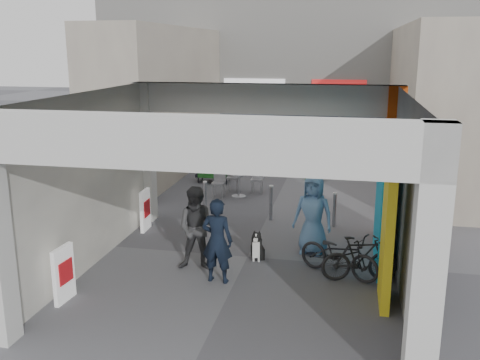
% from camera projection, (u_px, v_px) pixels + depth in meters
% --- Properties ---
extents(ground, '(90.00, 90.00, 0.00)m').
position_uv_depth(ground, '(247.00, 257.00, 11.33)').
color(ground, '#5D5D62').
rests_on(ground, ground).
extents(arcade_canopy, '(6.40, 6.45, 6.40)m').
position_uv_depth(arcade_canopy, '(268.00, 159.00, 9.89)').
color(arcade_canopy, silver).
rests_on(arcade_canopy, ground).
extents(far_building, '(18.00, 4.08, 8.00)m').
position_uv_depth(far_building, '(307.00, 55.00, 23.68)').
color(far_building, silver).
rests_on(far_building, ground).
extents(plaza_bldg_left, '(2.00, 9.00, 5.00)m').
position_uv_depth(plaza_bldg_left, '(162.00, 101.00, 18.74)').
color(plaza_bldg_left, '#ADA590').
rests_on(plaza_bldg_left, ground).
extents(plaza_bldg_right, '(2.00, 9.00, 5.00)m').
position_uv_depth(plaza_bldg_right, '(431.00, 106.00, 16.99)').
color(plaza_bldg_right, '#ADA590').
rests_on(plaza_bldg_right, ground).
extents(bollard_left, '(0.09, 0.09, 0.93)m').
position_uv_depth(bollard_left, '(205.00, 199.00, 13.95)').
color(bollard_left, '#96989E').
rests_on(bollard_left, ground).
extents(bollard_center, '(0.09, 0.09, 0.90)m').
position_uv_depth(bollard_center, '(271.00, 203.00, 13.66)').
color(bollard_center, '#96989E').
rests_on(bollard_center, ground).
extents(bollard_right, '(0.09, 0.09, 0.85)m').
position_uv_depth(bollard_right, '(334.00, 210.00, 13.15)').
color(bollard_right, '#96989E').
rests_on(bollard_right, ground).
extents(advert_board_near, '(0.14, 0.55, 1.00)m').
position_uv_depth(advert_board_near, '(64.00, 274.00, 9.25)').
color(advert_board_near, white).
rests_on(advert_board_near, ground).
extents(advert_board_far, '(0.12, 0.55, 1.00)m').
position_uv_depth(advert_board_far, '(145.00, 210.00, 12.90)').
color(advert_board_far, white).
rests_on(advert_board_far, ground).
extents(cafe_set, '(1.41, 1.14, 0.85)m').
position_uv_depth(cafe_set, '(237.00, 184.00, 16.15)').
color(cafe_set, '#A7A7AC').
rests_on(cafe_set, ground).
extents(produce_stand, '(1.14, 0.62, 0.75)m').
position_uv_depth(produce_stand, '(214.00, 173.00, 17.58)').
color(produce_stand, black).
rests_on(produce_stand, ground).
extents(crate_stack, '(0.51, 0.44, 0.56)m').
position_uv_depth(crate_stack, '(313.00, 172.00, 17.81)').
color(crate_stack, '#1C611B').
rests_on(crate_stack, ground).
extents(border_collie, '(0.24, 0.47, 0.65)m').
position_uv_depth(border_collie, '(257.00, 248.00, 11.14)').
color(border_collie, black).
rests_on(border_collie, ground).
extents(man_with_dog, '(0.62, 0.43, 1.63)m').
position_uv_depth(man_with_dog, '(217.00, 241.00, 9.96)').
color(man_with_dog, black).
rests_on(man_with_dog, ground).
extents(man_back_turned, '(0.90, 0.74, 1.69)m').
position_uv_depth(man_back_turned, '(198.00, 229.00, 10.53)').
color(man_back_turned, '#38393B').
rests_on(man_back_turned, ground).
extents(man_elderly, '(0.96, 0.74, 1.74)m').
position_uv_depth(man_elderly, '(313.00, 214.00, 11.37)').
color(man_elderly, '#5F8AB9').
rests_on(man_elderly, ground).
extents(man_crates, '(1.10, 0.48, 1.86)m').
position_uv_depth(man_crates, '(314.00, 146.00, 18.87)').
color(man_crates, black).
rests_on(man_crates, ground).
extents(bicycle_front, '(1.75, 1.27, 0.88)m').
position_uv_depth(bicycle_front, '(339.00, 254.00, 10.32)').
color(bicycle_front, black).
rests_on(bicycle_front, ground).
extents(bicycle_rear, '(1.53, 0.77, 0.89)m').
position_uv_depth(bicycle_rear, '(360.00, 258.00, 10.09)').
color(bicycle_rear, black).
rests_on(bicycle_rear, ground).
extents(white_van, '(4.55, 2.39, 1.48)m').
position_uv_depth(white_van, '(324.00, 139.00, 21.44)').
color(white_van, white).
rests_on(white_van, ground).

